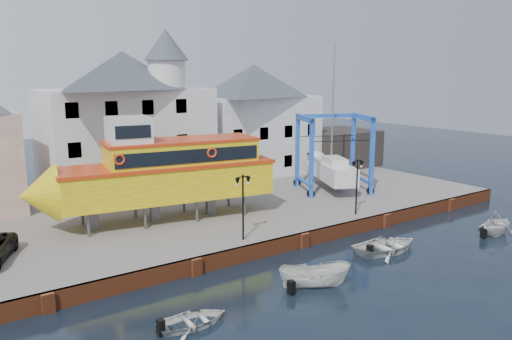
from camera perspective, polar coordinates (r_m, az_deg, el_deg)
ground at (r=33.48m, az=5.48°, el=-8.82°), size 140.00×140.00×0.00m
hardstanding at (r=41.93m, az=-4.25°, el=-3.99°), size 44.00×22.00×1.00m
quay_wall at (r=33.39m, az=5.38°, el=-7.96°), size 44.00×0.47×1.00m
building_white_main at (r=45.32m, az=-14.52°, el=5.61°), size 14.00×8.30×14.00m
building_white_right at (r=52.30m, az=-0.27°, el=5.82°), size 12.00×8.00×11.20m
shed_dark at (r=57.48m, az=9.13°, el=2.53°), size 8.00×7.00×4.00m
lamp_post_left at (r=30.91m, az=-1.51°, el=-2.38°), size 1.12×0.32×4.20m
lamp_post_right at (r=37.20m, az=11.49°, el=-0.30°), size 1.12×0.32×4.20m
tour_boat at (r=35.47m, az=-11.59°, el=-0.28°), size 17.56×6.53×7.47m
travel_lift at (r=45.65m, az=8.46°, el=0.58°), size 7.41×8.71×12.94m
motorboat_a at (r=27.77m, az=6.70°, el=-13.14°), size 4.07×3.29×1.50m
motorboat_b at (r=33.76m, az=14.71°, el=-8.97°), size 5.01×3.79×0.98m
motorboat_c at (r=39.86m, az=25.73°, el=-6.63°), size 3.72×3.28×1.84m
motorboat_d at (r=24.05m, az=-7.17°, el=-17.18°), size 3.43×2.53×0.68m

